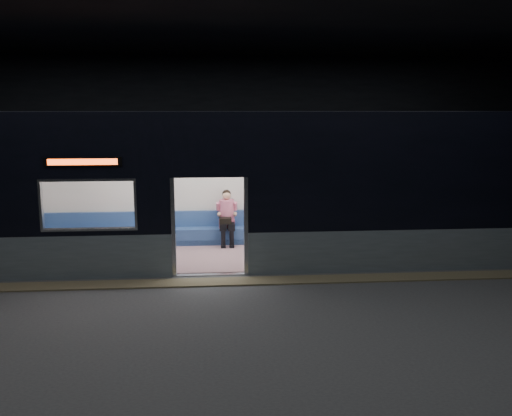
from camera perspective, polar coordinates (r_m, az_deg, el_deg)
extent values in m
cube|color=#47494C|center=(10.37, -4.80, -8.84)|extent=(24.00, 14.00, 0.01)
cube|color=black|center=(9.92, -5.26, 19.48)|extent=(24.00, 14.00, 0.04)
cube|color=black|center=(16.80, -4.93, 7.28)|extent=(24.00, 0.04, 5.00)
cube|color=black|center=(2.96, -5.53, -7.55)|extent=(24.00, 0.04, 5.00)
cube|color=#8C7F59|center=(10.89, -4.80, -7.79)|extent=(22.80, 0.50, 0.03)
cube|color=#8795A1|center=(12.23, 18.59, -4.14)|extent=(8.30, 0.12, 0.90)
cube|color=black|center=(11.95, 19.03, 3.31)|extent=(8.30, 0.12, 2.30)
cube|color=black|center=(10.88, -5.01, 6.24)|extent=(1.40, 0.12, 1.15)
cube|color=#B7BABC|center=(11.14, -8.69, -2.06)|extent=(0.08, 0.14, 2.05)
cube|color=#B7BABC|center=(11.14, -1.06, -1.95)|extent=(0.08, 0.14, 2.05)
cube|color=black|center=(11.11, -17.77, 4.66)|extent=(1.50, 0.04, 0.18)
cube|color=#E54313|center=(11.10, -17.78, 4.65)|extent=(1.34, 0.03, 0.12)
cube|color=silver|center=(13.85, -4.90, 2.88)|extent=(18.00, 0.12, 3.20)
cube|color=black|center=(12.30, -5.03, 9.75)|extent=(18.00, 3.00, 0.15)
cube|color=#7C5A63|center=(12.75, -4.80, -5.03)|extent=(17.76, 2.76, 0.04)
cube|color=silver|center=(12.34, -4.96, 5.45)|extent=(17.76, 2.76, 0.10)
cube|color=#2A4D7A|center=(13.78, -4.81, -2.89)|extent=(11.00, 0.48, 0.41)
cube|color=#2A4D7A|center=(13.88, -4.84, -1.08)|extent=(11.00, 0.10, 0.40)
cube|color=#856169|center=(12.12, -20.69, -5.41)|extent=(4.40, 0.48, 0.41)
cube|color=#856169|center=(12.09, 11.09, -4.96)|extent=(4.40, 0.48, 0.41)
cylinder|color=silver|center=(11.43, -9.65, -1.03)|extent=(0.04, 0.04, 2.26)
cylinder|color=silver|center=(13.65, -8.86, 0.85)|extent=(0.04, 0.04, 2.26)
cylinder|color=silver|center=(11.42, -0.11, -0.89)|extent=(0.04, 0.04, 2.26)
cylinder|color=silver|center=(13.64, -0.88, 0.97)|extent=(0.04, 0.04, 2.26)
cylinder|color=silver|center=(13.45, -4.92, 4.15)|extent=(11.00, 0.03, 0.03)
cube|color=black|center=(13.50, -3.50, -1.92)|extent=(0.17, 0.47, 0.16)
cube|color=black|center=(13.51, -2.62, -1.90)|extent=(0.17, 0.47, 0.16)
cylinder|color=black|center=(13.36, -3.47, -3.26)|extent=(0.11, 0.11, 0.43)
cylinder|color=black|center=(13.36, -2.57, -3.25)|extent=(0.11, 0.11, 0.43)
cube|color=#C96683|center=(13.69, -3.08, -1.66)|extent=(0.40, 0.22, 0.20)
cylinder|color=#C96683|center=(13.65, -3.10, -0.20)|extent=(0.40, 0.40, 0.52)
sphere|color=tan|center=(13.57, -3.12, 1.30)|extent=(0.21, 0.21, 0.21)
sphere|color=black|center=(13.60, -3.12, 1.49)|extent=(0.22, 0.22, 0.22)
cube|color=black|center=(13.40, -3.25, -1.34)|extent=(0.37, 0.35, 0.15)
cube|color=white|center=(14.06, 6.61, 2.38)|extent=(0.95, 0.03, 0.62)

